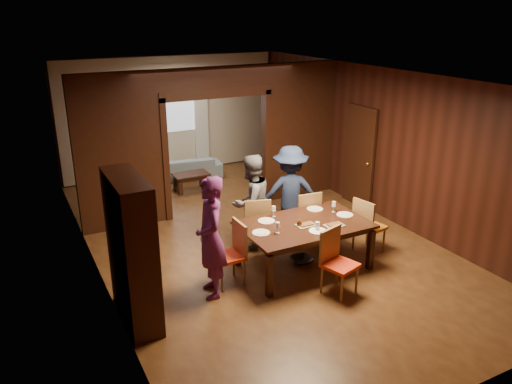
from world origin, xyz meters
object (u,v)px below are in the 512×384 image
person_purple (211,238)px  hutch (132,251)px  chair_far_r (304,216)px  dining_table (303,245)px  chair_near (340,263)px  chair_right (370,225)px  coffee_table (191,182)px  sofa (185,168)px  person_grey (251,202)px  chair_far_l (256,223)px  chair_left (228,254)px  person_navy (290,193)px

person_purple → hutch: (-1.13, -0.11, 0.11)m
chair_far_r → hutch: hutch is taller
dining_table → chair_near: bearing=-87.7°
chair_right → chair_near: 1.53m
coffee_table → sofa: bearing=79.3°
person_grey → chair_far_r: 1.02m
person_purple → chair_far_r: size_ratio=1.85×
chair_far_r → chair_near: size_ratio=1.00×
chair_far_l → hutch: size_ratio=0.48×
hutch → chair_left: bearing=10.3°
person_grey → dining_table: person_grey is taller
hutch → person_grey: bearing=27.8°
dining_table → chair_left: chair_left is taller
hutch → chair_far_r: bearing=16.8°
person_navy → chair_near: 2.06m
dining_table → hutch: hutch is taller
person_grey → hutch: (-2.33, -1.23, 0.17)m
chair_left → chair_far_l: same height
coffee_table → hutch: size_ratio=0.40×
coffee_table → hutch: (-2.42, -4.44, 0.80)m
person_grey → dining_table: (0.41, -1.04, -0.45)m
person_purple → person_grey: bearing=143.1°
coffee_table → chair_right: chair_right is taller
person_purple → chair_right: size_ratio=1.85×
chair_right → chair_far_r: same height
chair_left → chair_far_r: (1.80, 0.72, 0.00)m
chair_far_l → sofa: bearing=-75.8°
person_navy → chair_far_r: 0.48m
sofa → chair_left: (-1.13, -5.08, 0.23)m
coffee_table → person_navy: bearing=-77.3°
dining_table → coffee_table: size_ratio=2.49×
sofa → chair_near: 6.08m
person_purple → chair_right: 2.93m
coffee_table → chair_far_l: (-0.05, -3.32, 0.28)m
sofa → dining_table: 5.16m
person_navy → chair_far_l: (-0.76, -0.15, -0.37)m
person_grey → chair_far_r: bearing=146.6°
dining_table → chair_left: bearing=176.6°
chair_right → person_navy: bearing=27.4°
chair_left → chair_near: size_ratio=1.00×
person_purple → chair_left: size_ratio=1.85×
person_purple → chair_left: bearing=126.0°
dining_table → person_purple: bearing=-177.1°
chair_left → chair_near: same height
chair_left → hutch: size_ratio=0.48×
sofa → dining_table: dining_table is taller
sofa → coffee_table: size_ratio=2.22×
chair_right → chair_far_r: 1.15m
dining_table → chair_far_l: chair_far_l is taller
person_grey → chair_near: size_ratio=1.71×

